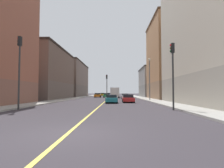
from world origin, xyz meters
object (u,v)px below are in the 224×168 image
building_right_distant (71,80)px  car_blue (108,95)px  building_left_mid (171,60)px  car_orange (98,95)px  car_teal (112,99)px  traffic_light_median_far (107,83)px  street_lamp_left_near (150,75)px  building_left_far (155,82)px  traffic_light_right_near (19,63)px  car_white (125,96)px  car_red (128,98)px  car_yellow (102,94)px  traffic_light_left_near (173,67)px  car_green (107,95)px  building_right_midblock (45,74)px  building_left_near (218,24)px  box_truck (115,92)px

building_right_distant → car_blue: building_right_distant is taller
building_left_mid → car_orange: 24.25m
car_blue → car_teal: size_ratio=1.10×
traffic_light_median_far → car_teal: size_ratio=1.31×
street_lamp_left_near → building_left_far: bearing=75.4°
building_left_mid → traffic_light_right_near: building_left_mid is taller
building_left_far → car_white: size_ratio=3.58×
car_red → car_yellow: size_ratio=0.89×
building_right_distant → car_yellow: 14.59m
building_left_far → traffic_light_right_near: building_left_far is taller
traffic_light_left_near → traffic_light_right_near: traffic_light_right_near is taller
car_green → car_orange: size_ratio=1.06×
traffic_light_median_far → car_green: bearing=93.2°
building_right_distant → traffic_light_left_near: building_right_distant is taller
building_right_midblock → car_red: size_ratio=4.90×
street_lamp_left_near → building_right_distant: bearing=125.0°
car_green → traffic_light_right_near: bearing=-99.2°
building_left_near → building_left_far: (0.00, 36.39, -5.49)m
street_lamp_left_near → car_white: bearing=109.1°
street_lamp_left_near → car_yellow: street_lamp_left_near is taller
traffic_light_median_far → car_blue: (-0.82, 27.36, -2.96)m
car_teal → street_lamp_left_near: bearing=40.3°
building_left_near → car_teal: 17.35m
street_lamp_left_near → car_white: street_lamp_left_near is taller
building_right_midblock → traffic_light_median_far: size_ratio=3.57×
car_teal → traffic_light_median_far: bearing=96.3°
building_left_mid → car_green: building_left_mid is taller
building_left_mid → car_blue: 30.81m
building_right_midblock → car_green: building_right_midblock is taller
traffic_light_left_near → building_right_midblock: bearing=131.4°
car_red → car_yellow: (-7.61, 44.87, -0.00)m
building_left_near → traffic_light_left_near: 11.74m
car_red → car_yellow: bearing=99.6°
building_left_mid → building_right_midblock: 29.97m
building_right_midblock → traffic_light_left_near: bearing=-48.6°
building_left_far → car_green: 17.00m
building_right_midblock → car_orange: building_right_midblock is taller
traffic_light_left_near → car_orange: 40.06m
building_left_mid → car_yellow: building_left_mid is taller
car_orange → traffic_light_right_near: bearing=-95.0°
building_left_near → car_teal: building_left_near is taller
car_blue → box_truck: size_ratio=0.67×
building_right_midblock → car_teal: (16.12, -14.29, -5.26)m
car_blue → building_left_mid: bearing=-57.6°
building_right_midblock → car_teal: bearing=-41.6°
traffic_light_right_near → street_lamp_left_near: size_ratio=0.89×
building_left_far → car_teal: bearing=-113.2°
street_lamp_left_near → car_orange: (-11.89, 21.87, -4.13)m
building_left_mid → traffic_light_left_near: bearing=-106.9°
building_left_near → car_teal: size_ratio=4.98×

